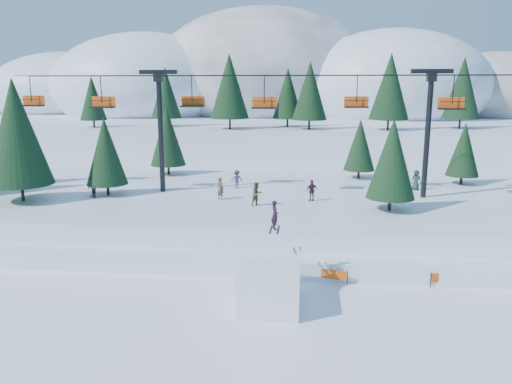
# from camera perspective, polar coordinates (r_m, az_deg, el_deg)

# --- Properties ---
(ground) EXTENTS (160.00, 160.00, 0.00)m
(ground) POSITION_cam_1_polar(r_m,az_deg,el_deg) (26.26, -2.51, -13.93)
(ground) COLOR white
(ground) RESTS_ON ground
(mid_shelf) EXTENTS (70.00, 22.00, 2.50)m
(mid_shelf) POSITION_cam_1_polar(r_m,az_deg,el_deg) (42.73, 1.13, -1.81)
(mid_shelf) COLOR white
(mid_shelf) RESTS_ON ground
(berm) EXTENTS (70.00, 6.00, 1.10)m
(berm) POSITION_cam_1_polar(r_m,az_deg,el_deg) (33.38, -0.43, -7.09)
(berm) COLOR white
(berm) RESTS_ON ground
(mountain_ridge) EXTENTS (119.00, 60.00, 26.46)m
(mountain_ridge) POSITION_cam_1_polar(r_m,az_deg,el_deg) (97.08, 1.10, 10.99)
(mountain_ridge) COLOR white
(mountain_ridge) RESTS_ON ground
(jump_kicker) EXTENTS (3.16, 4.38, 5.38)m
(jump_kicker) POSITION_cam_1_polar(r_m,az_deg,el_deg) (27.00, 1.66, -10.41)
(jump_kicker) COLOR white
(jump_kicker) RESTS_ON ground
(chairlift) EXTENTS (47.05, 3.21, 10.28)m
(chairlift) POSITION_cam_1_polar(r_m,az_deg,el_deg) (41.54, 1.92, 9.06)
(chairlift) COLOR black
(chairlift) RESTS_ON mid_shelf
(conifer_stand) EXTENTS (62.43, 17.46, 9.65)m
(conifer_stand) POSITION_cam_1_polar(r_m,az_deg,el_deg) (41.35, 4.03, 5.80)
(conifer_stand) COLOR black
(conifer_stand) RESTS_ON mid_shelf
(distant_skiers) EXTENTS (27.95, 8.11, 1.84)m
(distant_skiers) POSITION_cam_1_polar(r_m,az_deg,el_deg) (41.60, -0.09, 0.79)
(distant_skiers) COLOR brown
(distant_skiers) RESTS_ON mid_shelf
(banner_near) EXTENTS (2.78, 0.74, 0.90)m
(banner_near) POSITION_cam_1_polar(r_m,az_deg,el_deg) (30.36, 7.76, -9.22)
(banner_near) COLOR black
(banner_near) RESTS_ON ground
(banner_far) EXTENTS (2.76, 0.82, 0.90)m
(banner_far) POSITION_cam_1_polar(r_m,az_deg,el_deg) (31.77, 21.60, -9.01)
(banner_far) COLOR black
(banner_far) RESTS_ON ground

